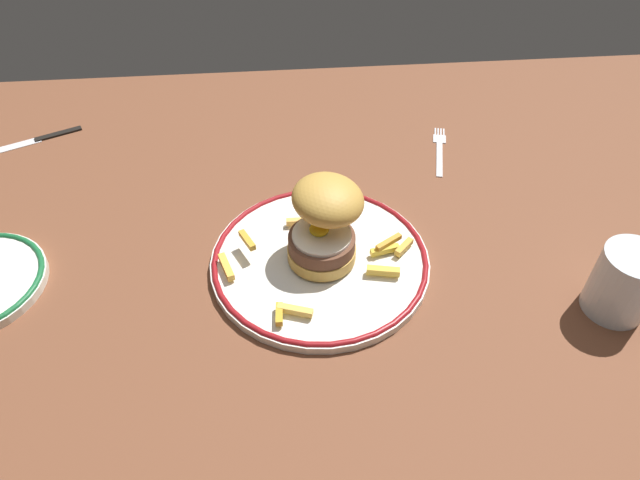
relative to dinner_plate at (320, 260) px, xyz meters
The scene contains 7 objects.
ground_plane 5.04cm from the dinner_plate, 25.68° to the left, with size 146.33×109.10×4.00cm, color brown.
dinner_plate is the anchor object (origin of this frame).
burger 6.41cm from the dinner_plate, 44.29° to the left, with size 12.83×12.55×11.38cm.
fries_pile 2.58cm from the dinner_plate, 88.87° to the right, with size 26.78×18.58×2.51cm.
water_glass 38.04cm from the dinner_plate, 16.68° to the right, with size 7.64×7.64×9.30cm.
fork 33.90cm from the dinner_plate, 47.46° to the left, with size 4.82×14.31×0.36cm.
knife 58.03cm from the dinner_plate, 143.74° to the left, with size 16.99×8.86×0.70cm.
Camera 1 is at (-8.52, -54.45, 55.92)cm, focal length 31.40 mm.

